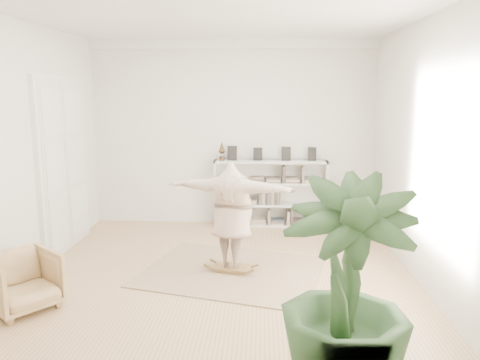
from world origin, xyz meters
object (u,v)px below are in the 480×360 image
Objects in this scene: armchair at (23,282)px; houseplant at (345,293)px; person at (232,213)px; bookshelf at (270,194)px; rocker_board at (232,267)px.

armchair is 3.94m from houseplant.
houseplant reaches higher than person.
bookshelf is 1.16× the size of person.
person is at bearing 78.63° from rocker_board.
rocker_board is at bearing 78.63° from person.
bookshelf reaches higher than armchair.
person reaches higher than bookshelf.
houseplant is at bearing -74.58° from armchair.
houseplant is (1.12, -2.86, 0.07)m from person.
houseplant is (1.12, -2.86, 0.90)m from rocker_board.
person is at bearing -103.28° from bookshelf.
armchair is 0.40× the size of person.
rocker_board is at bearing -23.08° from armchair.
bookshelf is 2.64m from rocker_board.
rocker_board is at bearing 111.42° from houseplant.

